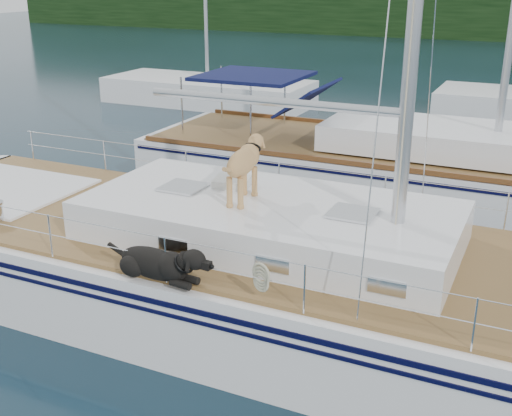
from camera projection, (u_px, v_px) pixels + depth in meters
The scene contains 5 objects.
ground at pixel (221, 305), 9.87m from camera, with size 120.00×120.00×0.00m, color black.
shore_bank at pixel (505, 31), 48.94m from camera, with size 92.00×1.00×1.20m, color #595147.
main_sailboat at pixel (226, 266), 9.59m from camera, with size 12.00×3.88×14.01m.
neighbor_sailboat at pixel (385, 169), 14.53m from camera, with size 11.00×3.50×13.30m.
bg_boat_west at pixel (208, 92), 24.79m from camera, with size 8.00×3.00×11.65m.
Camera 1 is at (4.19, -7.70, 4.81)m, focal length 45.00 mm.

